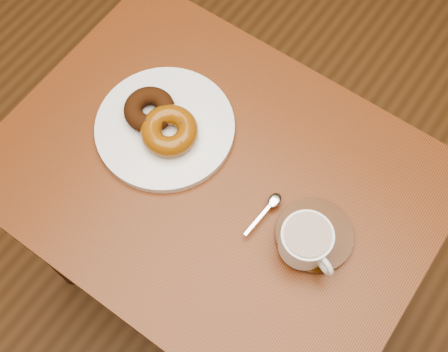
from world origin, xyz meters
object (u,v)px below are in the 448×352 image
Objects in this scene: cafe_table at (216,199)px; donut_plate at (165,127)px; coffee_cup at (306,241)px; saucer at (314,235)px.

donut_plate is (-0.13, 0.02, 0.13)m from cafe_table.
cafe_table is at bearing -9.09° from donut_plate.
coffee_cup is (0.33, -0.05, 0.04)m from donut_plate.
donut_plate is at bearing 177.23° from saucer.
cafe_table is 3.06× the size of donut_plate.
coffee_cup reaches higher than cafe_table.
donut_plate is 0.34m from saucer.
saucer is 1.21× the size of coffee_cup.
saucer is 0.05m from coffee_cup.
saucer is (0.34, -0.02, -0.00)m from donut_plate.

